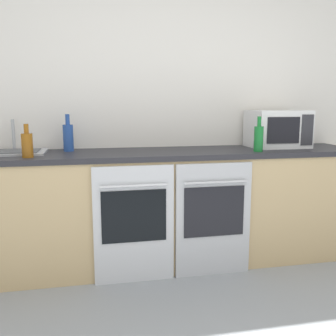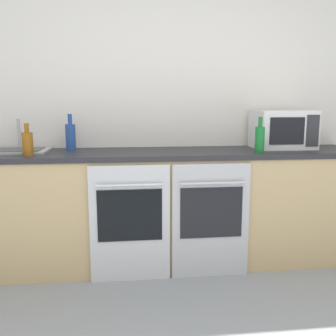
{
  "view_description": "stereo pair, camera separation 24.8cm",
  "coord_description": "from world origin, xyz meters",
  "px_view_note": "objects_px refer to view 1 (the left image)",
  "views": [
    {
      "loc": [
        -0.6,
        -1.07,
        1.26
      ],
      "look_at": [
        -0.02,
        1.77,
        0.77
      ],
      "focal_mm": 40.0,
      "sensor_mm": 36.0,
      "label": 1
    },
    {
      "loc": [
        -0.36,
        -1.11,
        1.26
      ],
      "look_at": [
        -0.02,
        1.77,
        0.77
      ],
      "focal_mm": 40.0,
      "sensor_mm": 36.0,
      "label": 2
    }
  ],
  "objects_px": {
    "bottle_amber": "(27,144)",
    "oven_right": "(213,219)",
    "bottle_blue": "(68,137)",
    "bottle_green": "(259,138)",
    "microwave": "(277,129)",
    "oven_left": "(134,224)",
    "sink": "(11,152)"
  },
  "relations": [
    {
      "from": "oven_left",
      "to": "bottle_green",
      "type": "distance_m",
      "value": 1.15
    },
    {
      "from": "bottle_blue",
      "to": "microwave",
      "type": "bearing_deg",
      "value": -1.87
    },
    {
      "from": "bottle_green",
      "to": "sink",
      "type": "bearing_deg",
      "value": 172.1
    },
    {
      "from": "microwave",
      "to": "bottle_blue",
      "type": "xyz_separation_m",
      "value": [
        -1.72,
        0.06,
        -0.04
      ]
    },
    {
      "from": "microwave",
      "to": "bottle_green",
      "type": "distance_m",
      "value": 0.39
    },
    {
      "from": "oven_left",
      "to": "sink",
      "type": "xyz_separation_m",
      "value": [
        -0.86,
        0.39,
        0.49
      ]
    },
    {
      "from": "oven_left",
      "to": "sink",
      "type": "distance_m",
      "value": 1.07
    },
    {
      "from": "bottle_amber",
      "to": "oven_right",
      "type": "bearing_deg",
      "value": -6.28
    },
    {
      "from": "bottle_amber",
      "to": "sink",
      "type": "bearing_deg",
      "value": 122.22
    },
    {
      "from": "oven_left",
      "to": "oven_right",
      "type": "relative_size",
      "value": 1.0
    },
    {
      "from": "bottle_amber",
      "to": "bottle_blue",
      "type": "bearing_deg",
      "value": 50.64
    },
    {
      "from": "oven_left",
      "to": "sink",
      "type": "relative_size",
      "value": 1.68
    },
    {
      "from": "oven_right",
      "to": "bottle_blue",
      "type": "relative_size",
      "value": 2.98
    },
    {
      "from": "bottle_blue",
      "to": "oven_right",
      "type": "bearing_deg",
      "value": -23.58
    },
    {
      "from": "oven_right",
      "to": "microwave",
      "type": "distance_m",
      "value": 1.01
    },
    {
      "from": "oven_right",
      "to": "sink",
      "type": "height_order",
      "value": "sink"
    },
    {
      "from": "microwave",
      "to": "sink",
      "type": "distance_m",
      "value": 2.14
    },
    {
      "from": "microwave",
      "to": "sink",
      "type": "bearing_deg",
      "value": -179.95
    },
    {
      "from": "bottle_green",
      "to": "bottle_amber",
      "type": "relative_size",
      "value": 1.18
    },
    {
      "from": "oven_left",
      "to": "bottle_green",
      "type": "bearing_deg",
      "value": 7.99
    },
    {
      "from": "oven_left",
      "to": "bottle_amber",
      "type": "bearing_deg",
      "value": 168.6
    },
    {
      "from": "oven_right",
      "to": "microwave",
      "type": "relative_size",
      "value": 1.82
    },
    {
      "from": "bottle_amber",
      "to": "sink",
      "type": "relative_size",
      "value": 0.45
    },
    {
      "from": "bottle_blue",
      "to": "sink",
      "type": "height_order",
      "value": "bottle_blue"
    },
    {
      "from": "oven_right",
      "to": "sink",
      "type": "relative_size",
      "value": 1.68
    },
    {
      "from": "bottle_blue",
      "to": "bottle_green",
      "type": "relative_size",
      "value": 1.06
    },
    {
      "from": "microwave",
      "to": "bottle_blue",
      "type": "distance_m",
      "value": 1.72
    },
    {
      "from": "oven_left",
      "to": "sink",
      "type": "height_order",
      "value": "sink"
    },
    {
      "from": "microwave",
      "to": "bottle_amber",
      "type": "xyz_separation_m",
      "value": [
        -1.98,
        -0.25,
        -0.07
      ]
    },
    {
      "from": "oven_left",
      "to": "bottle_amber",
      "type": "distance_m",
      "value": 0.91
    },
    {
      "from": "bottle_green",
      "to": "oven_right",
      "type": "bearing_deg",
      "value": -160.84
    },
    {
      "from": "microwave",
      "to": "bottle_green",
      "type": "bearing_deg",
      "value": -138.27
    }
  ]
}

